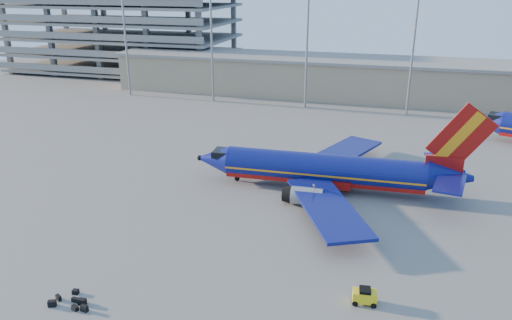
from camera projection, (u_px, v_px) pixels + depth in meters
The scene contains 7 objects.
ground at pixel (273, 201), 59.37m from camera, with size 220.00×220.00×0.00m, color slate.
terminal_building at pixel (385, 79), 107.55m from camera, with size 122.00×16.00×8.50m.
parking_garage at pixel (123, 28), 138.31m from camera, with size 62.00×32.00×21.40m.
light_mast_row at pixel (361, 19), 93.47m from camera, with size 101.60×1.60×28.65m.
aircraft_main at pixel (330, 170), 61.60m from camera, with size 35.54×34.17×12.03m.
baggage_tug at pixel (365, 296), 40.44m from camera, with size 2.06×1.38×1.40m.
luggage_pile at pixel (73, 302), 40.49m from camera, with size 3.58×2.54×0.54m.
Camera 1 is at (13.16, -52.47, 25.03)m, focal length 35.00 mm.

